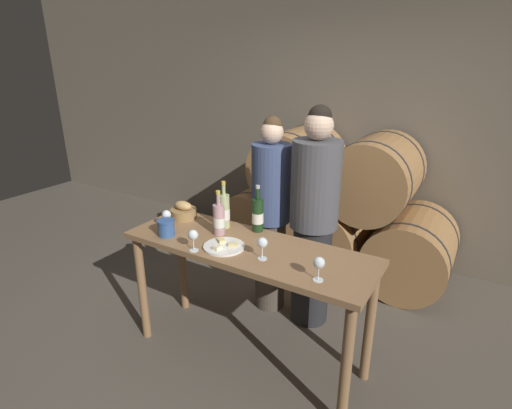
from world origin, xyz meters
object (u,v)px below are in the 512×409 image
Objects in this scene: wine_bottle_red at (258,215)px; wine_bottle_white at (224,211)px; person_left at (271,216)px; cheese_plate at (224,246)px; tasting_table at (247,264)px; wine_bottle_rose at (219,219)px; person_right at (314,220)px; wine_glass_center at (262,244)px; wine_glass_far_left at (166,215)px; wine_glass_right at (319,264)px; wine_glass_left at (193,236)px; blue_crock at (166,227)px; bread_basket at (184,212)px.

wine_bottle_red is 0.25m from wine_bottle_white.
person_left is 4.84× the size of wine_bottle_red.
wine_bottle_red reaches higher than cheese_plate.
tasting_table is 0.36m from wine_bottle_rose.
person_right reaches higher than wine_bottle_rose.
wine_bottle_white is at bearing 149.95° from wine_glass_center.
wine_glass_far_left is at bearing 177.40° from wine_glass_center.
wine_bottle_rose is (-0.46, -0.59, 0.12)m from person_right.
wine_glass_far_left is at bearing 175.67° from wine_glass_right.
wine_glass_left is (-0.25, -0.24, 0.24)m from tasting_table.
blue_crock is 0.74m from wine_glass_center.
wine_bottle_red is 0.64m from blue_crock.
wine_bottle_red is 0.75m from wine_glass_right.
wine_bottle_white reaches higher than wine_bottle_rose.
wine_glass_far_left and wine_glass_left have the same top height.
cheese_plate is at bearing -98.18° from wine_bottle_red.
wine_bottle_red is 2.37× the size of wine_glass_far_left.
wine_bottle_red is 2.37× the size of wine_glass_center.
cheese_plate is at bearing -136.35° from tasting_table.
blue_crock is (-0.50, -0.40, -0.06)m from wine_bottle_red.
wine_glass_right is (0.57, -0.16, 0.24)m from tasting_table.
person_left is 0.85m from wine_glass_center.
wine_glass_far_left is (-0.52, 0.03, 0.09)m from cheese_plate.
wine_glass_center is at bearing -55.23° from wine_bottle_red.
wine_glass_far_left is at bearing -138.95° from person_right.
tasting_table is at bearing -106.69° from person_right.
wine_glass_far_left is at bearing -173.43° from tasting_table.
blue_crock is (-0.30, -0.21, -0.05)m from wine_bottle_rose.
blue_crock is 0.45× the size of cheese_plate.
wine_glass_far_left is (-0.45, -0.72, 0.16)m from person_left.
wine_glass_center is at bearing -16.83° from bread_basket.
person_right is (0.38, 0.00, 0.05)m from person_left.
wine_glass_right is (0.39, -0.05, 0.00)m from wine_glass_center.
wine_bottle_white is at bearing 35.94° from wine_glass_far_left.
person_left is at bearing 95.55° from cheese_plate.
wine_glass_left is at bearing -87.62° from wine_bottle_rose.
blue_crock is 0.85× the size of wine_glass_right.
person_right is 6.47× the size of cheese_plate.
wine_glass_far_left is 0.42m from wine_glass_left.
bread_basket is 1.39× the size of wine_glass_left.
bread_basket reaches higher than cheese_plate.
wine_bottle_rose is at bearing -97.54° from person_left.
wine_glass_left is 0.82m from wine_glass_right.
wine_bottle_white reaches higher than wine_bottle_red.
person_right is 1.00m from wine_glass_left.
wine_glass_left is 1.00× the size of wine_glass_center.
wine_bottle_white is 0.93m from wine_glass_right.
wine_glass_center is (0.44, -0.16, -0.01)m from wine_bottle_rose.
wine_glass_far_left is at bearing -144.06° from wine_bottle_white.
wine_bottle_rose is (-0.26, 0.05, 0.25)m from tasting_table.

